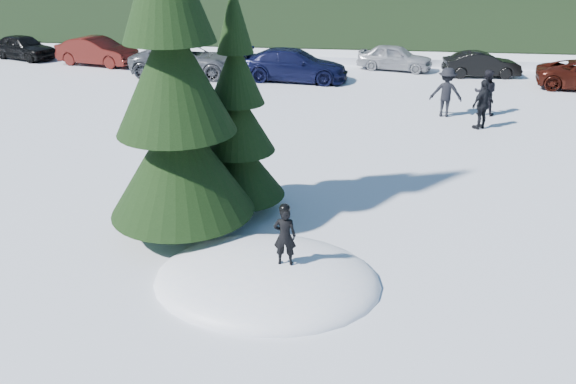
# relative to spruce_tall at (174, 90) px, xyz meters

# --- Properties ---
(ground) EXTENTS (200.00, 200.00, 0.00)m
(ground) POSITION_rel_spruce_tall_xyz_m (2.20, -1.80, -3.32)
(ground) COLOR white
(ground) RESTS_ON ground
(snow_mound) EXTENTS (4.48, 3.52, 0.96)m
(snow_mound) POSITION_rel_spruce_tall_xyz_m (2.20, -1.80, -3.32)
(snow_mound) COLOR white
(snow_mound) RESTS_ON ground
(spruce_tall) EXTENTS (3.20, 3.20, 8.60)m
(spruce_tall) POSITION_rel_spruce_tall_xyz_m (0.00, 0.00, 0.00)
(spruce_tall) COLOR #302010
(spruce_tall) RESTS_ON ground
(spruce_short) EXTENTS (2.20, 2.20, 5.37)m
(spruce_short) POSITION_rel_spruce_tall_xyz_m (1.00, 1.40, -1.22)
(spruce_short) COLOR #302010
(spruce_short) RESTS_ON ground
(child_skier) EXTENTS (0.44, 0.29, 1.18)m
(child_skier) POSITION_rel_spruce_tall_xyz_m (2.57, -1.87, -2.25)
(child_skier) COLOR black
(child_skier) RESTS_ON snow_mound
(adult_0) EXTENTS (0.96, 0.81, 1.75)m
(adult_0) POSITION_rel_spruce_tall_xyz_m (8.57, 11.04, -2.45)
(adult_0) COLOR black
(adult_0) RESTS_ON ground
(adult_1) EXTENTS (1.07, 1.01, 1.78)m
(adult_1) POSITION_rel_spruce_tall_xyz_m (8.14, 9.16, -2.43)
(adult_1) COLOR black
(adult_1) RESTS_ON ground
(adult_2) EXTENTS (1.28, 0.84, 1.86)m
(adult_2) POSITION_rel_spruce_tall_xyz_m (7.04, 10.64, -2.39)
(adult_2) COLOR black
(adult_2) RESTS_ON ground
(car_0) EXTENTS (4.42, 3.05, 1.40)m
(car_0) POSITION_rel_spruce_tall_xyz_m (-15.66, 19.63, -2.62)
(car_0) COLOR black
(car_0) RESTS_ON ground
(car_1) EXTENTS (4.80, 2.59, 1.50)m
(car_1) POSITION_rel_spruce_tall_xyz_m (-10.64, 18.52, -2.57)
(car_1) COLOR #3D0E0B
(car_1) RESTS_ON ground
(car_2) EXTENTS (5.56, 2.57, 1.54)m
(car_2) POSITION_rel_spruce_tall_xyz_m (-4.92, 16.41, -2.55)
(car_2) COLOR #52545A
(car_2) RESTS_ON ground
(car_3) EXTENTS (5.40, 2.60, 1.52)m
(car_3) POSITION_rel_spruce_tall_xyz_m (0.53, 16.07, -2.56)
(car_3) COLOR black
(car_3) RESTS_ON ground
(car_4) EXTENTS (4.16, 2.50, 1.33)m
(car_4) POSITION_rel_spruce_tall_xyz_m (5.48, 19.31, -2.66)
(car_4) COLOR #92949A
(car_4) RESTS_ON ground
(car_5) EXTENTS (3.82, 1.61, 1.23)m
(car_5) POSITION_rel_spruce_tall_xyz_m (9.71, 18.19, -2.71)
(car_5) COLOR black
(car_5) RESTS_ON ground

